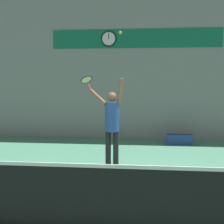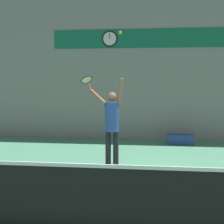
% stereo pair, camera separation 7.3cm
% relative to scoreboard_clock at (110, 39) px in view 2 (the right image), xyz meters
% --- Properties ---
extents(ground_plane, '(18.00, 18.00, 0.00)m').
position_rel_scoreboard_clock_xyz_m(ground_plane, '(0.92, -5.39, -3.45)').
color(ground_plane, '#4C8C6B').
extents(back_wall, '(18.00, 0.10, 5.00)m').
position_rel_scoreboard_clock_xyz_m(back_wall, '(0.92, 0.08, -0.95)').
color(back_wall, gray).
rests_on(back_wall, ground_plane).
extents(sponsor_banner, '(5.73, 0.02, 0.63)m').
position_rel_scoreboard_clock_xyz_m(sponsor_banner, '(0.92, 0.02, -0.00)').
color(sponsor_banner, '#146B4C').
extents(scoreboard_clock, '(0.54, 0.05, 0.54)m').
position_rel_scoreboard_clock_xyz_m(scoreboard_clock, '(0.00, 0.00, 0.00)').
color(scoreboard_clock, white).
extents(court_net, '(6.18, 0.07, 1.06)m').
position_rel_scoreboard_clock_xyz_m(court_net, '(0.92, -6.76, -2.95)').
color(court_net, '#333333').
rests_on(court_net, ground_plane).
extents(tennis_player, '(0.91, 0.55, 2.10)m').
position_rel_scoreboard_clock_xyz_m(tennis_player, '(0.49, -3.54, -2.36)').
color(tennis_player, black).
rests_on(tennis_player, ground_plane).
extents(tennis_racket, '(0.39, 0.39, 0.38)m').
position_rel_scoreboard_clock_xyz_m(tennis_racket, '(-0.19, -3.06, -1.40)').
color(tennis_racket, red).
extents(tennis_ball, '(0.07, 0.07, 0.07)m').
position_rel_scoreboard_clock_xyz_m(tennis_ball, '(0.69, -3.67, -0.34)').
color(tennis_ball, '#CCDB2D').
extents(water_bottle, '(0.09, 0.09, 0.28)m').
position_rel_scoreboard_clock_xyz_m(water_bottle, '(2.42, -0.66, -3.32)').
color(water_bottle, '#262628').
rests_on(water_bottle, ground_plane).
extents(equipment_bag, '(0.82, 0.26, 0.32)m').
position_rel_scoreboard_clock_xyz_m(equipment_bag, '(2.35, -0.75, -3.29)').
color(equipment_bag, navy).
rests_on(equipment_bag, ground_plane).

